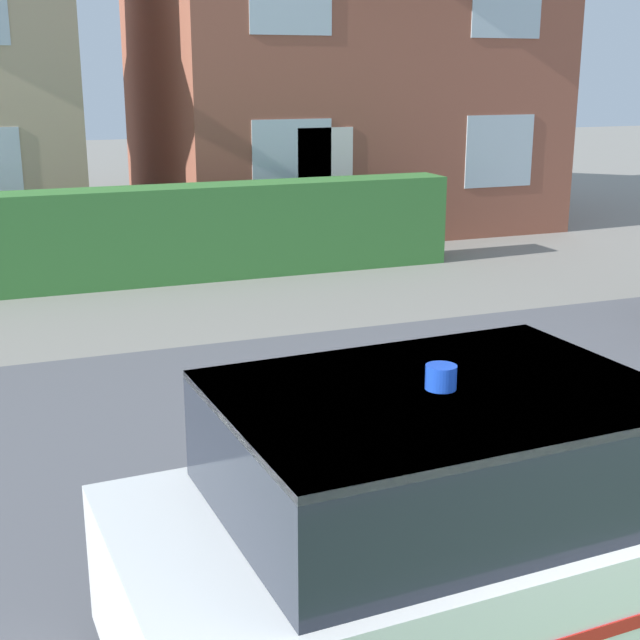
{
  "coord_description": "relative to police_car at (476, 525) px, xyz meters",
  "views": [
    {
      "loc": [
        -2.96,
        -1.88,
        3.02
      ],
      "look_at": [
        -0.43,
        4.68,
        1.05
      ],
      "focal_mm": 50.0,
      "sensor_mm": 36.0,
      "label": 1
    }
  ],
  "objects": [
    {
      "name": "police_car",
      "position": [
        0.0,
        0.0,
        0.0
      ],
      "size": [
        3.96,
        1.9,
        1.64
      ],
      "rotation": [
        0.0,
        0.0,
        0.05
      ],
      "color": "black",
      "rests_on": "road_strip"
    },
    {
      "name": "road_strip",
      "position": [
        0.71,
        2.45,
        -0.74
      ],
      "size": [
        28.0,
        6.97,
        0.01
      ],
      "primitive_type": "cube",
      "color": "#5B5B60",
      "rests_on": "ground"
    },
    {
      "name": "garden_hedge",
      "position": [
        0.09,
        9.32,
        -0.05
      ],
      "size": [
        9.32,
        0.73,
        1.4
      ],
      "primitive_type": "cube",
      "color": "#3D7F38",
      "rests_on": "ground"
    },
    {
      "name": "house_right",
      "position": [
        4.75,
        14.05,
        3.4
      ],
      "size": [
        7.68,
        7.14,
        8.13
      ],
      "color": "#93513D",
      "rests_on": "ground"
    }
  ]
}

